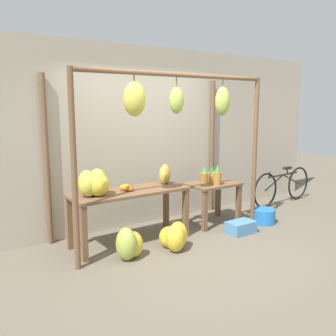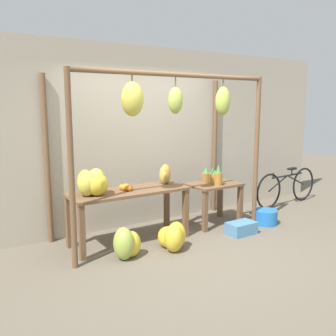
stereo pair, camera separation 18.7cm
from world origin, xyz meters
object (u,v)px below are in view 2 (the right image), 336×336
at_px(banana_pile_ground_right, 173,237).
at_px(blue_bucket, 265,217).
at_px(orange_pile, 126,187).
at_px(pineapple_cluster, 213,176).
at_px(banana_pile_ground_left, 127,244).
at_px(banana_pile_on_table, 92,183).
at_px(papaya_pile, 165,175).
at_px(parked_bicycle, 287,187).
at_px(fruit_crate_white, 241,228).

xyz_separation_m(banana_pile_ground_right, blue_bucket, (1.86, 0.09, -0.06)).
relative_size(orange_pile, pineapple_cluster, 0.52).
height_order(pineapple_cluster, banana_pile_ground_left, pineapple_cluster).
bearing_deg(banana_pile_on_table, orange_pile, 2.37).
xyz_separation_m(banana_pile_ground_right, papaya_pile, (0.28, 0.64, 0.71)).
bearing_deg(parked_bicycle, orange_pile, -177.74).
distance_m(orange_pile, fruit_crate_white, 1.84).
relative_size(banana_pile_on_table, parked_bicycle, 0.27).
bearing_deg(fruit_crate_white, orange_pile, 158.49).
distance_m(orange_pile, papaya_pile, 0.69).
height_order(banana_pile_on_table, papaya_pile, banana_pile_on_table).
distance_m(pineapple_cluster, fruit_crate_white, 0.92).
bearing_deg(orange_pile, pineapple_cluster, -1.46).
distance_m(banana_pile_ground_right, fruit_crate_white, 1.20).
xyz_separation_m(fruit_crate_white, parked_bicycle, (1.91, 0.76, 0.26)).
relative_size(pineapple_cluster, papaya_pile, 1.36).
distance_m(blue_bucket, papaya_pile, 1.84).
bearing_deg(banana_pile_ground_right, banana_pile_ground_left, 174.74).
distance_m(orange_pile, blue_bucket, 2.40).
distance_m(banana_pile_on_table, fruit_crate_white, 2.32).
xyz_separation_m(banana_pile_on_table, parked_bicycle, (4.00, 0.16, -0.56)).
xyz_separation_m(banana_pile_ground_left, blue_bucket, (2.51, 0.03, -0.08)).
distance_m(banana_pile_ground_right, papaya_pile, 1.00).
distance_m(orange_pile, banana_pile_ground_left, 0.83).
xyz_separation_m(blue_bucket, parked_bicycle, (1.25, 0.63, 0.23)).
xyz_separation_m(banana_pile_on_table, blue_bucket, (2.75, -0.47, -0.79)).
bearing_deg(blue_bucket, banana_pile_ground_right, -177.33).
relative_size(banana_pile_on_table, blue_bucket, 1.23).
height_order(banana_pile_on_table, parked_bicycle, banana_pile_on_table).
relative_size(pineapple_cluster, parked_bicycle, 0.23).
bearing_deg(orange_pile, fruit_crate_white, -21.51).
xyz_separation_m(banana_pile_on_table, banana_pile_ground_left, (0.24, -0.49, -0.71)).
distance_m(pineapple_cluster, blue_bucket, 1.09).
xyz_separation_m(fruit_crate_white, papaya_pile, (-0.91, 0.69, 0.79)).
bearing_deg(banana_pile_ground_right, orange_pile, 124.34).
bearing_deg(banana_pile_ground_right, banana_pile_on_table, 148.01).
relative_size(orange_pile, banana_pile_ground_right, 0.40).
height_order(fruit_crate_white, blue_bucket, blue_bucket).
height_order(banana_pile_ground_right, parked_bicycle, parked_bicycle).
height_order(orange_pile, pineapple_cluster, pineapple_cluster).
bearing_deg(pineapple_cluster, parked_bicycle, 5.07).
relative_size(banana_pile_on_table, papaya_pile, 1.57).
height_order(orange_pile, fruit_crate_white, orange_pile).
bearing_deg(parked_bicycle, banana_pile_ground_right, -167.11).
bearing_deg(parked_bicycle, pineapple_cluster, -174.93).
bearing_deg(fruit_crate_white, papaya_pile, 142.90).
height_order(banana_pile_on_table, banana_pile_ground_left, banana_pile_on_table).
bearing_deg(banana_pile_ground_right, fruit_crate_white, -2.49).
distance_m(orange_pile, pineapple_cluster, 1.52).
xyz_separation_m(banana_pile_ground_right, fruit_crate_white, (1.20, -0.05, -0.08)).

